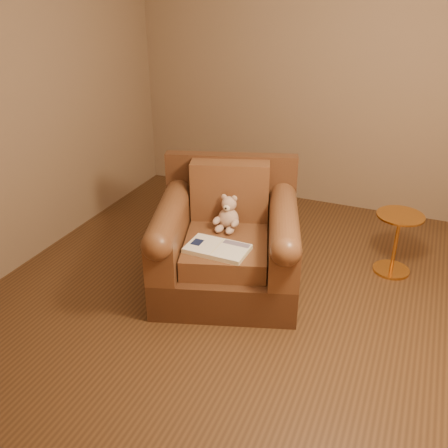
% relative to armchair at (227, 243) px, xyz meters
% --- Properties ---
extents(floor, '(4.00, 4.00, 0.00)m').
position_rel_armchair_xyz_m(floor, '(0.28, -0.13, -0.37)').
color(floor, '#4F311B').
rests_on(floor, ground).
extents(room, '(4.02, 4.02, 2.71)m').
position_rel_armchair_xyz_m(room, '(0.28, -0.13, 1.35)').
color(room, '#846951').
rests_on(room, ground).
extents(armchair, '(1.31, 1.27, 0.95)m').
position_rel_armchair_xyz_m(armchair, '(0.00, 0.00, 0.00)').
color(armchair, '#492918').
rests_on(armchair, floor).
extents(teddy_bear, '(0.20, 0.22, 0.27)m').
position_rel_armchair_xyz_m(teddy_bear, '(-0.03, 0.08, 0.19)').
color(teddy_bear, tan).
rests_on(teddy_bear, armchair).
extents(guidebook, '(0.44, 0.27, 0.04)m').
position_rel_armchair_xyz_m(guidebook, '(0.04, -0.27, 0.10)').
color(guidebook, beige).
rests_on(guidebook, armchair).
extents(side_table, '(0.37, 0.37, 0.52)m').
position_rel_armchair_xyz_m(side_table, '(1.19, 0.70, -0.09)').
color(side_table, gold).
rests_on(side_table, floor).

